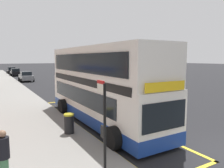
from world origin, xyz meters
TOP-DOWN VIEW (x-y plane):
  - ground_plane at (0.00, 32.00)m, footprint 260.00×260.00m
  - double_decker_bus at (-2.46, 6.94)m, footprint 3.18×10.62m
  - bus_bay_markings at (-2.51, 7.13)m, footprint 2.99×13.69m
  - bus_stop_sign at (-5.05, 1.64)m, footprint 0.09×0.51m
  - parked_car_black_distant at (-2.98, 53.53)m, footprint 2.09×4.20m
  - parked_car_black_behind at (-2.98, 45.59)m, footprint 2.09×4.20m
  - parked_car_grey_across at (-2.71, 33.05)m, footprint 2.09×4.20m
  - pedestrian_waiting_near_sign at (-7.85, 2.45)m, footprint 0.34×0.34m
  - litter_bin at (-4.83, 5.63)m, footprint 0.50×0.50m

SIDE VIEW (x-z plane):
  - ground_plane at x=0.00m, z-range 0.00..0.00m
  - bus_bay_markings at x=-2.51m, z-range 0.00..0.01m
  - litter_bin at x=-4.83m, z-range 0.14..1.10m
  - parked_car_black_distant at x=-2.98m, z-range -0.01..1.61m
  - parked_car_black_behind at x=-2.98m, z-range -0.01..1.61m
  - parked_car_grey_across at x=-2.71m, z-range -0.01..1.61m
  - pedestrian_waiting_near_sign at x=-7.85m, z-range 0.21..1.82m
  - bus_stop_sign at x=-5.05m, z-range 0.37..3.29m
  - double_decker_bus at x=-2.46m, z-range -0.14..4.26m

